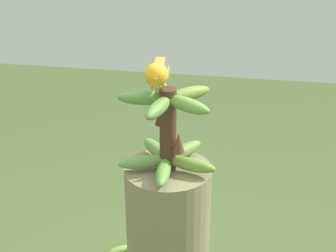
# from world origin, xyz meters

# --- Properties ---
(banana_bunch) EXTENTS (0.29, 0.29, 0.25)m
(banana_bunch) POSITION_xyz_m (-0.00, 0.00, 1.26)
(banana_bunch) COLOR #4C2D1E
(banana_bunch) RESTS_ON banana_tree
(perched_bird) EXTENTS (0.24, 0.07, 0.09)m
(perched_bird) POSITION_xyz_m (0.03, -0.02, 1.44)
(perched_bird) COLOR #C68933
(perched_bird) RESTS_ON banana_bunch
(fallen_banana) EXTENTS (0.12, 0.14, 0.04)m
(fallen_banana) POSITION_xyz_m (-0.92, -0.45, 0.02)
(fallen_banana) COLOR olive
(fallen_banana) RESTS_ON ground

